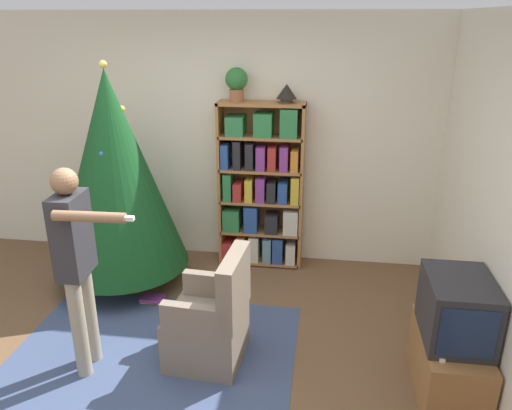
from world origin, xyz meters
TOP-DOWN VIEW (x-y plane):
  - ground_plane at (0.00, 0.00)m, footprint 14.00×14.00m
  - wall_back at (0.00, 2.17)m, footprint 8.00×0.10m
  - area_rug at (-0.18, 0.15)m, footprint 2.25×1.86m
  - bookshelf at (0.46, 1.95)m, footprint 0.88×0.28m
  - tv_stand at (2.04, 0.13)m, footprint 0.42×0.80m
  - television at (2.04, 0.12)m, footprint 0.43×0.58m
  - game_remote at (1.91, -0.11)m, footprint 0.04×0.12m
  - christmas_tree at (-0.85, 1.33)m, footprint 1.30×1.30m
  - armchair at (0.30, 0.25)m, footprint 0.61×0.60m
  - standing_person at (-0.61, 0.03)m, footprint 0.64×0.47m
  - potted_plant at (0.22, 1.96)m, footprint 0.22×0.22m
  - table_lamp at (0.71, 1.96)m, footprint 0.20×0.20m
  - book_pile_near_tree at (-0.45, 1.00)m, footprint 0.22×0.15m

SIDE VIEW (x-z plane):
  - ground_plane at x=0.00m, z-range 0.00..0.00m
  - area_rug at x=-0.18m, z-range 0.00..0.01m
  - book_pile_near_tree at x=-0.45m, z-range 0.00..0.05m
  - tv_stand at x=2.04m, z-range 0.00..0.47m
  - armchair at x=0.30m, z-range -0.14..0.78m
  - game_remote at x=1.91m, z-range 0.47..0.49m
  - television at x=2.04m, z-range 0.47..0.91m
  - bookshelf at x=0.46m, z-range -0.04..1.71m
  - standing_person at x=-0.61m, z-range 0.15..1.74m
  - christmas_tree at x=-0.85m, z-range 0.07..2.26m
  - wall_back at x=0.00m, z-range 0.00..2.60m
  - table_lamp at x=0.71m, z-range 1.76..1.94m
  - potted_plant at x=0.22m, z-range 1.77..2.10m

